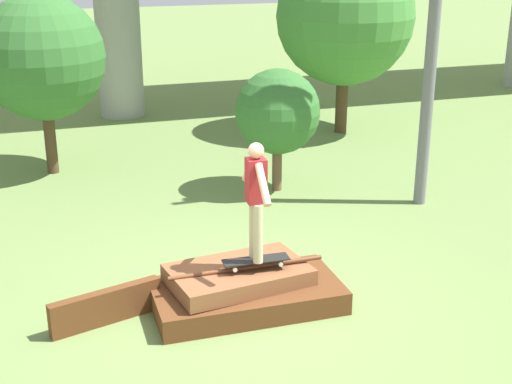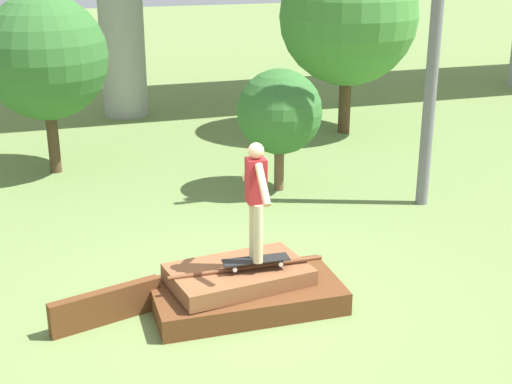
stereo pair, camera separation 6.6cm
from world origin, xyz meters
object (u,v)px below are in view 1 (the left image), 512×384
object	(u,v)px
utility_pole	(435,5)
tree_mid_back	(345,16)
tree_behind_right	(278,112)
skater	(256,195)
skateboard	(256,260)
tree_behind_left	(42,58)

from	to	relation	value
utility_pole	tree_mid_back	bearing A→B (deg)	81.79
tree_behind_right	tree_mid_back	world-z (taller)	tree_mid_back
skater	utility_pole	distance (m)	4.94
skater	utility_pole	xyz separation A→B (m)	(3.79, 2.58, 1.83)
skateboard	utility_pole	xyz separation A→B (m)	(3.79, 2.58, 2.66)
skateboard	tree_mid_back	world-z (taller)	tree_mid_back
tree_mid_back	skater	bearing A→B (deg)	-121.51
skater	tree_mid_back	xyz separation A→B (m)	(4.47, 7.30, 1.18)
skater	tree_behind_right	world-z (taller)	tree_behind_right
tree_behind_left	tree_mid_back	world-z (taller)	tree_mid_back
tree_behind_right	skateboard	bearing A→B (deg)	-113.17
tree_mid_back	tree_behind_right	bearing A→B (deg)	-129.81
tree_behind_left	tree_mid_back	size ratio (longest dim) A/B	0.81
skateboard	tree_mid_back	xyz separation A→B (m)	(4.47, 7.30, 2.02)
skateboard	utility_pole	size ratio (longest dim) A/B	0.13
skateboard	tree_behind_left	xyz separation A→B (m)	(-2.07, 6.26, 1.58)
tree_behind_left	skater	bearing A→B (deg)	-71.71
utility_pole	tree_mid_back	distance (m)	4.81
tree_behind_left	utility_pole	bearing A→B (deg)	-32.09
utility_pole	tree_behind_left	xyz separation A→B (m)	(-5.86, 3.67, -1.08)
utility_pole	tree_behind_left	distance (m)	7.00
utility_pole	tree_behind_right	xyz separation A→B (m)	(-2.09, 1.39, -1.86)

